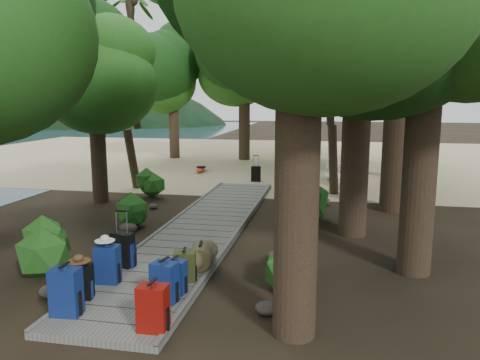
% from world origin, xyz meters
% --- Properties ---
extents(ground, '(120.00, 120.00, 0.00)m').
position_xyz_m(ground, '(0.00, 0.00, 0.00)').
color(ground, '#2F2317').
rests_on(ground, ground).
extents(sand_beach, '(40.00, 22.00, 0.02)m').
position_xyz_m(sand_beach, '(0.00, 16.00, 0.01)').
color(sand_beach, '#C5B585').
rests_on(sand_beach, ground).
extents(distant_hill, '(32.00, 16.00, 12.00)m').
position_xyz_m(distant_hill, '(-40.00, 48.00, 0.00)').
color(distant_hill, black).
rests_on(distant_hill, ground).
extents(boardwalk, '(2.00, 12.00, 0.12)m').
position_xyz_m(boardwalk, '(0.00, 1.00, 0.06)').
color(boardwalk, slate).
rests_on(boardwalk, ground).
extents(backpack_left_a, '(0.45, 0.33, 0.81)m').
position_xyz_m(backpack_left_a, '(-0.70, -4.38, 0.53)').
color(backpack_left_a, navy).
rests_on(backpack_left_a, boardwalk).
extents(backpack_left_b, '(0.39, 0.31, 0.65)m').
position_xyz_m(backpack_left_b, '(-0.78, -3.78, 0.44)').
color(backpack_left_b, black).
rests_on(backpack_left_b, boardwalk).
extents(backpack_left_c, '(0.43, 0.32, 0.76)m').
position_xyz_m(backpack_left_c, '(-0.67, -3.08, 0.50)').
color(backpack_left_c, navy).
rests_on(backpack_left_c, boardwalk).
extents(backpack_left_d, '(0.37, 0.28, 0.53)m').
position_xyz_m(backpack_left_d, '(-0.70, -2.25, 0.38)').
color(backpack_left_d, navy).
rests_on(backpack_left_d, boardwalk).
extents(backpack_right_a, '(0.42, 0.30, 0.74)m').
position_xyz_m(backpack_right_a, '(0.78, -4.59, 0.49)').
color(backpack_right_a, '#900F02').
rests_on(backpack_right_a, boardwalk).
extents(backpack_right_b, '(0.46, 0.36, 0.73)m').
position_xyz_m(backpack_right_b, '(0.61, -3.65, 0.49)').
color(backpack_right_b, navy).
rests_on(backpack_right_b, boardwalk).
extents(backpack_right_c, '(0.39, 0.30, 0.63)m').
position_xyz_m(backpack_right_c, '(0.66, -3.28, 0.44)').
color(backpack_right_c, navy).
rests_on(backpack_right_c, boardwalk).
extents(backpack_right_d, '(0.44, 0.36, 0.60)m').
position_xyz_m(backpack_right_d, '(0.66, -2.73, 0.42)').
color(backpack_right_d, '#323B17').
rests_on(backpack_right_d, boardwalk).
extents(duffel_right_khaki, '(0.55, 0.73, 0.44)m').
position_xyz_m(duffel_right_khaki, '(0.74, -1.97, 0.34)').
color(duffel_right_khaki, brown).
rests_on(duffel_right_khaki, boardwalk).
extents(suitcase_on_boardwalk, '(0.49, 0.36, 0.68)m').
position_xyz_m(suitcase_on_boardwalk, '(-0.76, -2.26, 0.46)').
color(suitcase_on_boardwalk, black).
rests_on(suitcase_on_boardwalk, boardwalk).
extents(lone_suitcase_on_sand, '(0.42, 0.28, 0.62)m').
position_xyz_m(lone_suitcase_on_sand, '(0.21, 8.22, 0.33)').
color(lone_suitcase_on_sand, black).
rests_on(lone_suitcase_on_sand, sand_beach).
extents(hat_brown, '(0.38, 0.38, 0.11)m').
position_xyz_m(hat_brown, '(-0.79, -3.82, 0.82)').
color(hat_brown, '#51351E').
rests_on(hat_brown, backpack_left_b).
extents(hat_white, '(0.36, 0.36, 0.12)m').
position_xyz_m(hat_white, '(-0.72, -3.05, 0.94)').
color(hat_white, silver).
rests_on(hat_white, backpack_left_c).
extents(kayak, '(0.96, 3.26, 0.32)m').
position_xyz_m(kayak, '(-2.69, 10.25, 0.18)').
color(kayak, red).
rests_on(kayak, sand_beach).
extents(sun_lounger, '(0.77, 2.03, 0.64)m').
position_xyz_m(sun_lounger, '(3.31, 9.18, 0.34)').
color(sun_lounger, silver).
rests_on(sun_lounger, sand_beach).
extents(tree_right_a, '(5.33, 5.33, 8.89)m').
position_xyz_m(tree_right_a, '(2.74, -4.10, 4.44)').
color(tree_right_a, black).
rests_on(tree_right_a, ground).
extents(tree_right_b, '(5.09, 5.09, 9.10)m').
position_xyz_m(tree_right_b, '(4.85, -1.21, 4.55)').
color(tree_right_b, black).
rests_on(tree_right_b, ground).
extents(tree_right_c, '(5.61, 5.61, 9.71)m').
position_xyz_m(tree_right_c, '(3.77, 1.22, 4.85)').
color(tree_right_c, black).
rests_on(tree_right_c, ground).
extents(tree_right_d, '(6.40, 6.40, 11.73)m').
position_xyz_m(tree_right_d, '(5.10, 4.05, 5.87)').
color(tree_right_d, black).
rests_on(tree_right_d, ground).
extents(tree_right_e, '(5.28, 5.28, 9.51)m').
position_xyz_m(tree_right_e, '(3.91, 7.32, 4.75)').
color(tree_right_e, black).
rests_on(tree_right_e, ground).
extents(tree_right_f, '(5.43, 5.43, 9.69)m').
position_xyz_m(tree_right_f, '(6.40, 9.66, 4.85)').
color(tree_right_f, black).
rests_on(tree_right_f, ground).
extents(tree_left_c, '(4.15, 4.15, 7.23)m').
position_xyz_m(tree_left_c, '(-4.24, 3.53, 3.61)').
color(tree_left_c, black).
rests_on(tree_left_c, ground).
extents(tree_back_a, '(5.11, 5.11, 8.84)m').
position_xyz_m(tree_back_a, '(-1.53, 14.98, 4.42)').
color(tree_back_a, black).
rests_on(tree_back_a, ground).
extents(tree_back_b, '(5.48, 5.48, 9.79)m').
position_xyz_m(tree_back_b, '(1.31, 15.63, 4.90)').
color(tree_back_b, black).
rests_on(tree_back_b, ground).
extents(tree_back_c, '(5.21, 5.21, 9.38)m').
position_xyz_m(tree_back_c, '(4.81, 15.67, 4.69)').
color(tree_back_c, black).
rests_on(tree_back_c, ground).
extents(tree_back_d, '(4.85, 4.85, 8.09)m').
position_xyz_m(tree_back_d, '(-5.57, 14.94, 4.05)').
color(tree_back_d, black).
rests_on(tree_back_d, ground).
extents(palm_right_a, '(4.31, 4.31, 7.35)m').
position_xyz_m(palm_right_a, '(3.48, 6.52, 3.67)').
color(palm_right_a, '#194312').
rests_on(palm_right_a, ground).
extents(palm_right_b, '(4.87, 4.87, 9.41)m').
position_xyz_m(palm_right_b, '(4.54, 10.35, 4.70)').
color(palm_right_b, '#194312').
rests_on(palm_right_b, ground).
extents(palm_right_c, '(3.99, 3.99, 6.35)m').
position_xyz_m(palm_right_c, '(2.22, 12.36, 3.18)').
color(palm_right_c, '#194312').
rests_on(palm_right_c, ground).
extents(palm_left_a, '(4.27, 4.27, 6.80)m').
position_xyz_m(palm_left_a, '(-4.25, 5.90, 3.40)').
color(palm_left_a, '#194312').
rests_on(palm_left_a, ground).
extents(rock_left_a, '(0.39, 0.35, 0.21)m').
position_xyz_m(rock_left_a, '(-1.48, -3.62, 0.11)').
color(rock_left_a, '#4C473F').
rests_on(rock_left_a, ground).
extents(rock_left_b, '(0.40, 0.36, 0.22)m').
position_xyz_m(rock_left_b, '(-2.30, -2.20, 0.11)').
color(rock_left_b, '#4C473F').
rests_on(rock_left_b, ground).
extents(rock_left_c, '(0.46, 0.41, 0.25)m').
position_xyz_m(rock_left_c, '(-1.82, 0.32, 0.13)').
color(rock_left_c, '#4C473F').
rests_on(rock_left_c, ground).
extents(rock_left_d, '(0.29, 0.26, 0.16)m').
position_xyz_m(rock_left_d, '(-2.16, 2.89, 0.08)').
color(rock_left_d, '#4C473F').
rests_on(rock_left_d, ground).
extents(rock_right_a, '(0.38, 0.34, 0.21)m').
position_xyz_m(rock_right_a, '(2.27, -3.54, 0.10)').
color(rock_right_a, '#4C473F').
rests_on(rock_right_a, ground).
extents(rock_right_b, '(0.43, 0.39, 0.24)m').
position_xyz_m(rock_right_b, '(2.17, -1.10, 0.12)').
color(rock_right_b, '#4C473F').
rests_on(rock_right_b, ground).
extents(rock_right_c, '(0.33, 0.29, 0.18)m').
position_xyz_m(rock_right_c, '(2.02, 1.54, 0.09)').
color(rock_right_c, '#4C473F').
rests_on(rock_right_c, ground).
extents(rock_right_d, '(0.55, 0.49, 0.30)m').
position_xyz_m(rock_right_d, '(2.95, 4.36, 0.15)').
color(rock_right_d, '#4C473F').
rests_on(rock_right_d, ground).
extents(shrub_left_a, '(1.17, 1.17, 1.05)m').
position_xyz_m(shrub_left_a, '(-2.32, -2.51, 0.53)').
color(shrub_left_a, '#215519').
rests_on(shrub_left_a, ground).
extents(shrub_left_b, '(0.94, 0.94, 0.85)m').
position_xyz_m(shrub_left_b, '(-1.97, 0.87, 0.42)').
color(shrub_left_b, '#215519').
rests_on(shrub_left_b, ground).
extents(shrub_left_c, '(1.04, 1.04, 0.94)m').
position_xyz_m(shrub_left_c, '(-2.88, 4.46, 0.47)').
color(shrub_left_c, '#215519').
rests_on(shrub_left_c, ground).
extents(shrub_right_a, '(0.91, 0.91, 0.82)m').
position_xyz_m(shrub_right_a, '(2.50, -2.42, 0.41)').
color(shrub_right_a, '#215519').
rests_on(shrub_right_a, ground).
extents(shrub_right_b, '(1.49, 1.49, 1.34)m').
position_xyz_m(shrub_right_b, '(2.43, 2.23, 0.67)').
color(shrub_right_b, '#215519').
rests_on(shrub_right_b, ground).
extents(shrub_right_c, '(0.73, 0.73, 0.66)m').
position_xyz_m(shrub_right_c, '(1.76, 5.99, 0.33)').
color(shrub_right_c, '#215519').
rests_on(shrub_right_c, ground).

